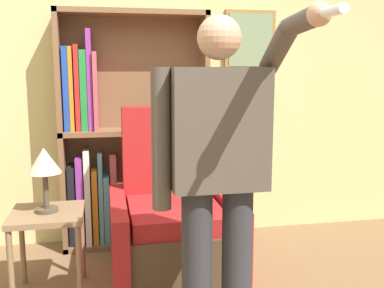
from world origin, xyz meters
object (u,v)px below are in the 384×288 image
Objects in this scene: person_standing at (218,171)px; side_table at (48,226)px; armchair at (172,227)px; bookcase at (116,142)px; table_lamp at (44,165)px.

person_standing is 1.33m from side_table.
bookcase is at bearing 116.52° from armchair.
person_standing is at bearing -43.29° from table_lamp.
person_standing is (0.08, -0.93, 0.61)m from armchair.
armchair is 2.87× the size of table_lamp.
side_table is at bearing -173.66° from armchair.
bookcase is 1.12× the size of person_standing.
side_table is (-0.89, 0.84, -0.51)m from person_standing.
table_lamp is at bearing -173.66° from armchair.
person_standing is at bearing -75.26° from bookcase.
table_lamp is at bearing 136.71° from person_standing.
armchair is 0.82m from side_table.
bookcase is 1.61× the size of armchair.
bookcase is at bearing 59.46° from table_lamp.
armchair is at bearing 6.34° from side_table.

